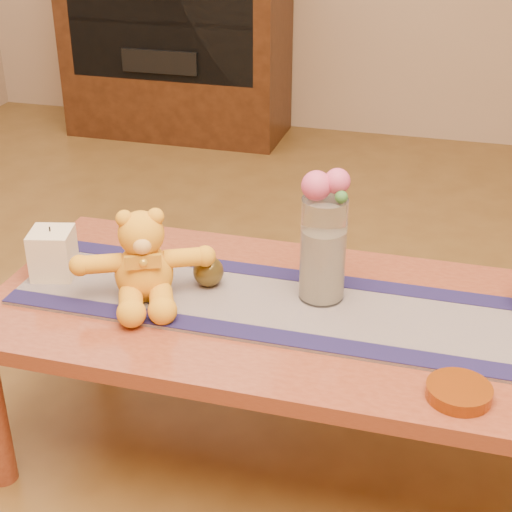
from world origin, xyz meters
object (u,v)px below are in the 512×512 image
(teddy_bear, at_px, (143,256))
(bronze_ball, at_px, (208,271))
(amber_dish, at_px, (459,392))
(pillar_candle, at_px, (53,253))
(glass_vase, at_px, (323,249))

(teddy_bear, distance_m, bronze_ball, 0.18)
(teddy_bear, bearing_deg, amber_dish, -39.47)
(amber_dish, bearing_deg, pillar_candle, 167.19)
(glass_vase, distance_m, bronze_ball, 0.30)
(amber_dish, bearing_deg, glass_vase, 138.17)
(pillar_candle, height_order, amber_dish, pillar_candle)
(pillar_candle, distance_m, glass_vase, 0.69)
(glass_vase, bearing_deg, teddy_bear, -165.18)
(pillar_candle, bearing_deg, teddy_bear, -7.83)
(teddy_bear, relative_size, glass_vase, 1.24)
(glass_vase, height_order, bronze_ball, glass_vase)
(glass_vase, bearing_deg, pillar_candle, -173.84)
(pillar_candle, relative_size, amber_dish, 0.94)
(teddy_bear, bearing_deg, pillar_candle, 147.21)
(bronze_ball, bearing_deg, glass_vase, 3.85)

